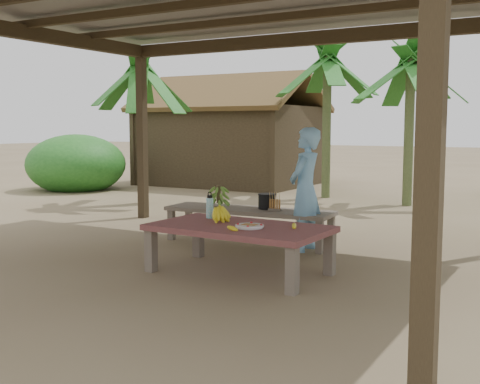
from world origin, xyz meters
The scene contains 17 objects.
ground centered at (0.00, 0.00, 0.00)m, with size 80.00×80.00×0.00m, color brown.
pavilion centered at (-0.01, -0.01, 2.78)m, with size 6.60×5.60×2.95m.
work_table centered at (0.47, -0.20, 0.43)m, with size 1.83×1.06×0.50m.
bench centered at (-0.22, 1.25, 0.39)m, with size 2.24×0.76×0.45m.
ripe_banana_bunch centered at (0.12, -0.08, 0.59)m, with size 0.29×0.25×0.17m, color yellow, non-canonical shape.
plate centered at (0.64, -0.29, 0.52)m, with size 0.29×0.29×0.04m.
loose_banana_front centered at (0.57, -0.51, 0.52)m, with size 0.04×0.15×0.04m, color yellow.
loose_banana_side centered at (1.02, -0.08, 0.52)m, with size 0.04×0.16×0.04m, color yellow.
water_flask centered at (-0.06, 0.06, 0.62)m, with size 0.08×0.08×0.29m.
green_banana_stalk centered at (-0.66, 1.22, 0.60)m, with size 0.26×0.26×0.30m, color #598C2D, non-canonical shape.
cooking_pot centered at (-0.01, 1.35, 0.54)m, with size 0.22×0.22×0.19m, color black.
skewer_rack centered at (0.16, 1.23, 0.57)m, with size 0.18×0.08×0.24m, color #A57F47, non-canonical shape.
woman centered at (0.59, 1.18, 0.75)m, with size 0.55×0.36×1.50m, color #699EC7.
hut centered at (-4.50, 8.00, 1.10)m, with size 4.40×3.43×2.85m.
banana_plant_n centered at (0.60, 6.00, 2.47)m, with size 1.80×1.80×2.96m.
banana_plant_nw centered at (-1.23, 6.44, 2.67)m, with size 1.80×1.80×3.16m.
banana_plant_w centered at (-4.00, 3.75, 2.37)m, with size 1.80×1.80×2.86m.
Camera 1 is at (3.48, -5.46, 1.51)m, focal length 45.00 mm.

